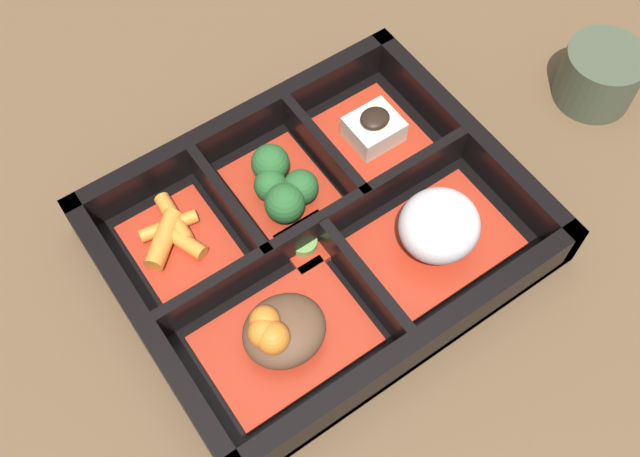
# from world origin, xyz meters

# --- Properties ---
(ground_plane) EXTENTS (3.00, 3.00, 0.00)m
(ground_plane) POSITION_xyz_m (0.00, 0.00, 0.00)
(ground_plane) COLOR brown
(bento_base) EXTENTS (0.30, 0.24, 0.01)m
(bento_base) POSITION_xyz_m (0.00, 0.00, 0.01)
(bento_base) COLOR black
(bento_base) RESTS_ON ground_plane
(bento_rim) EXTENTS (0.30, 0.24, 0.04)m
(bento_rim) POSITION_xyz_m (0.00, -0.00, 0.02)
(bento_rim) COLOR black
(bento_rim) RESTS_ON ground_plane
(bowl_rice) EXTENTS (0.12, 0.08, 0.05)m
(bowl_rice) POSITION_xyz_m (-0.07, 0.05, 0.03)
(bowl_rice) COLOR #B22D19
(bowl_rice) RESTS_ON bento_base
(bowl_stew) EXTENTS (0.12, 0.08, 0.05)m
(bowl_stew) POSITION_xyz_m (0.07, 0.05, 0.03)
(bowl_stew) COLOR #B22D19
(bowl_stew) RESTS_ON bento_base
(bowl_tofu) EXTENTS (0.07, 0.09, 0.03)m
(bowl_tofu) POSITION_xyz_m (-0.09, -0.05, 0.02)
(bowl_tofu) COLOR #B22D19
(bowl_tofu) RESTS_ON bento_base
(bowl_greens) EXTENTS (0.07, 0.09, 0.04)m
(bowl_greens) POSITION_xyz_m (0.00, -0.05, 0.03)
(bowl_greens) COLOR #B22D19
(bowl_greens) RESTS_ON bento_base
(bowl_carrots) EXTENTS (0.07, 0.09, 0.02)m
(bowl_carrots) POSITION_xyz_m (0.09, -0.06, 0.02)
(bowl_carrots) COLOR #B22D19
(bowl_carrots) RESTS_ON bento_base
(bowl_pickles) EXTENTS (0.04, 0.04, 0.01)m
(bowl_pickles) POSITION_xyz_m (0.01, 0.00, 0.01)
(bowl_pickles) COLOR #B22D19
(bowl_pickles) RESTS_ON bento_base
(tea_cup) EXTENTS (0.07, 0.07, 0.05)m
(tea_cup) POSITION_xyz_m (-0.28, 0.01, 0.03)
(tea_cup) COLOR #424C38
(tea_cup) RESTS_ON ground_plane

